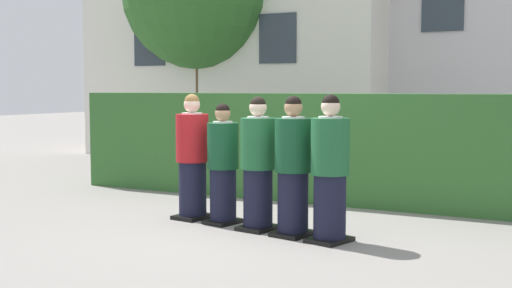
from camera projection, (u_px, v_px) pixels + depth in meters
The scene contains 8 objects.
ground_plane at pixel (256, 229), 8.12m from camera, with size 60.00×60.00×0.00m, color gray.
student_in_red_blazer at pixel (192, 160), 8.73m from camera, with size 0.45×0.52×1.65m.
student_front_row_1 at pixel (223, 167), 8.42m from camera, with size 0.44×0.51×1.53m.
student_front_row_2 at pixel (258, 167), 8.04m from camera, with size 0.44×0.52×1.63m.
student_front_row_3 at pixel (293, 170), 7.72m from camera, with size 0.45×0.53×1.64m.
student_front_row_4 at pixel (330, 172), 7.40m from camera, with size 0.50×0.56×1.66m.
hedge at pixel (325, 148), 10.07m from camera, with size 8.64×0.70×1.65m.
school_building_annex at pixel (243, 17), 16.84m from camera, with size 8.22×3.39×6.88m.
Camera 1 is at (3.69, -7.11, 1.72)m, focal length 46.56 mm.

